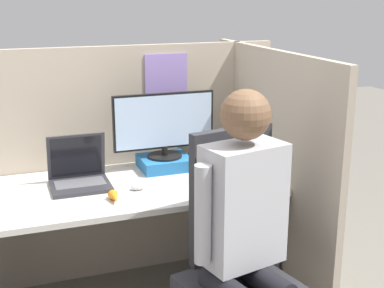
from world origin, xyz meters
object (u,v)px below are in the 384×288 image
at_px(monitor, 164,124).
at_px(coffee_mug, 229,154).
at_px(stapler, 241,165).
at_px(carrot_toy, 115,197).
at_px(laptop, 79,176).
at_px(person, 245,224).
at_px(office_chair, 236,254).
at_px(paper_box, 165,162).

distance_m(monitor, coffee_mug, 0.45).
bearing_deg(coffee_mug, stapler, -80.22).
bearing_deg(stapler, carrot_toy, -162.48).
bearing_deg(laptop, carrot_toy, -66.51).
bearing_deg(monitor, laptop, -165.59).
bearing_deg(stapler, monitor, 157.56).
distance_m(stapler, carrot_toy, 0.84).
height_order(monitor, person, person).
relative_size(stapler, office_chair, 0.12).
bearing_deg(office_chair, stapler, 63.50).
bearing_deg(carrot_toy, stapler, 17.52).
distance_m(stapler, office_chair, 0.77).
bearing_deg(person, stapler, 66.01).
height_order(monitor, stapler, monitor).
xyz_separation_m(stapler, person, (-0.37, -0.84, 0.04)).
bearing_deg(coffee_mug, monitor, 173.81).
height_order(paper_box, laptop, laptop).
xyz_separation_m(paper_box, coffee_mug, (0.39, -0.04, 0.02)).
bearing_deg(laptop, monitor, 14.41).
xyz_separation_m(laptop, coffee_mug, (0.91, 0.09, 0.00)).
relative_size(laptop, stapler, 2.37).
relative_size(office_chair, coffee_mug, 10.28).
bearing_deg(paper_box, laptop, -165.88).
distance_m(paper_box, person, 1.00).
relative_size(laptop, carrot_toy, 2.47).
xyz_separation_m(stapler, coffee_mug, (-0.02, 0.13, 0.03)).
xyz_separation_m(paper_box, office_chair, (0.08, -0.84, -0.19)).
relative_size(office_chair, person, 0.83).
distance_m(laptop, stapler, 0.93).
bearing_deg(carrot_toy, coffee_mug, 26.07).
distance_m(person, coffee_mug, 1.03).
bearing_deg(paper_box, monitor, 90.00).
bearing_deg(monitor, person, -87.58).
relative_size(monitor, person, 0.44).
bearing_deg(person, carrot_toy, 126.55).
bearing_deg(coffee_mug, laptop, -174.34).
height_order(paper_box, coffee_mug, coffee_mug).
relative_size(paper_box, person, 0.22).
distance_m(office_chair, person, 0.28).
relative_size(paper_box, carrot_toy, 2.34).
distance_m(laptop, office_chair, 0.95).
xyz_separation_m(stapler, carrot_toy, (-0.80, -0.25, -0.00)).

